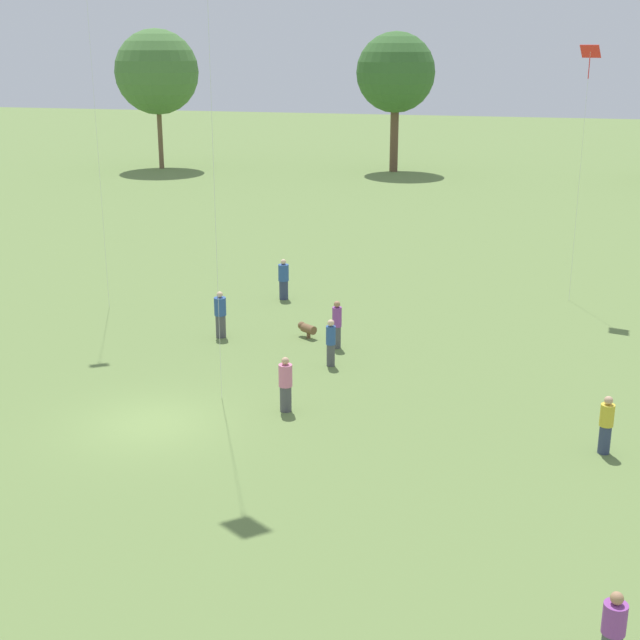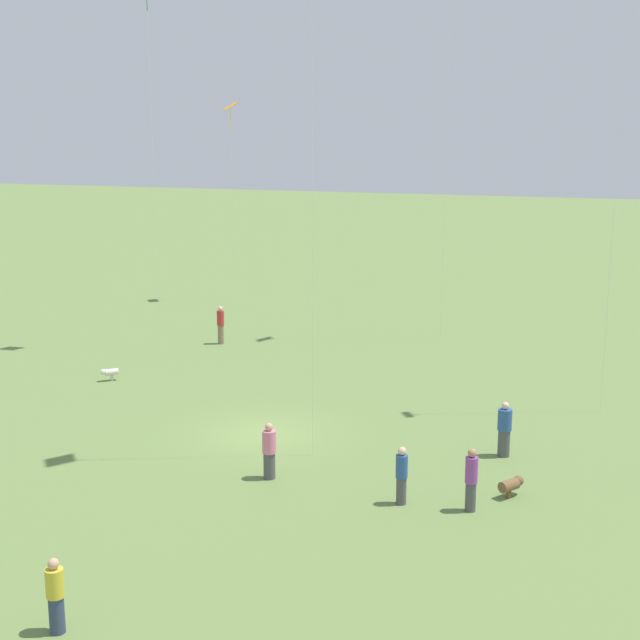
{
  "view_description": "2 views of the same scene",
  "coord_description": "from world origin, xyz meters",
  "px_view_note": "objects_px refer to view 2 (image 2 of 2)",
  "views": [
    {
      "loc": [
        10.84,
        -22.42,
        10.84
      ],
      "look_at": [
        5.13,
        0.19,
        3.57
      ],
      "focal_mm": 50.0,
      "sensor_mm": 36.0,
      "label": 1
    },
    {
      "loc": [
        26.8,
        12.4,
        10.3
      ],
      "look_at": [
        5.71,
        4.35,
        5.51
      ],
      "focal_mm": 50.0,
      "sensor_mm": 36.0,
      "label": 2
    }
  ],
  "objects_px": {
    "person_5": "(402,475)",
    "kite_0": "(231,115)",
    "person_2": "(221,325)",
    "person_4": "(56,596)",
    "dog_0": "(512,485)",
    "person_0": "(471,480)",
    "kite_4": "(147,8)",
    "dog_1": "(110,372)",
    "person_6": "(504,430)",
    "person_8": "(269,451)"
  },
  "relations": [
    {
      "from": "person_0",
      "to": "person_8",
      "type": "height_order",
      "value": "person_0"
    },
    {
      "from": "person_0",
      "to": "person_5",
      "type": "height_order",
      "value": "person_0"
    },
    {
      "from": "person_5",
      "to": "kite_0",
      "type": "xyz_separation_m",
      "value": [
        -26.34,
        -18.24,
        10.43
      ]
    },
    {
      "from": "dog_0",
      "to": "person_4",
      "type": "bearing_deg",
      "value": -93.26
    },
    {
      "from": "kite_4",
      "to": "person_5",
      "type": "bearing_deg",
      "value": 176.27
    },
    {
      "from": "person_2",
      "to": "kite_0",
      "type": "height_order",
      "value": "kite_0"
    },
    {
      "from": "person_5",
      "to": "person_8",
      "type": "bearing_deg",
      "value": -40.35
    },
    {
      "from": "person_2",
      "to": "kite_0",
      "type": "distance_m",
      "value": 15.65
    },
    {
      "from": "person_5",
      "to": "person_6",
      "type": "bearing_deg",
      "value": -148.01
    },
    {
      "from": "kite_0",
      "to": "person_4",
      "type": "bearing_deg",
      "value": 23.09
    },
    {
      "from": "person_6",
      "to": "person_4",
      "type": "bearing_deg",
      "value": 74.55
    },
    {
      "from": "person_8",
      "to": "kite_0",
      "type": "xyz_separation_m",
      "value": [
        -25.94,
        -14.0,
        10.42
      ]
    },
    {
      "from": "person_2",
      "to": "kite_0",
      "type": "xyz_separation_m",
      "value": [
        -10.82,
        -4.61,
        10.33
      ]
    },
    {
      "from": "kite_0",
      "to": "dog_0",
      "type": "distance_m",
      "value": 34.26
    },
    {
      "from": "person_0",
      "to": "kite_4",
      "type": "bearing_deg",
      "value": -51.45
    },
    {
      "from": "person_5",
      "to": "kite_0",
      "type": "height_order",
      "value": "kite_0"
    },
    {
      "from": "dog_0",
      "to": "person_0",
      "type": "bearing_deg",
      "value": -89.85
    },
    {
      "from": "kite_0",
      "to": "dog_1",
      "type": "distance_m",
      "value": 21.72
    },
    {
      "from": "dog_1",
      "to": "kite_0",
      "type": "bearing_deg",
      "value": -35.03
    },
    {
      "from": "person_5",
      "to": "dog_1",
      "type": "xyz_separation_m",
      "value": [
        -7.86,
        -14.95,
        -0.49
      ]
    },
    {
      "from": "person_4",
      "to": "dog_0",
      "type": "bearing_deg",
      "value": 171.59
    },
    {
      "from": "person_4",
      "to": "dog_0",
      "type": "relative_size",
      "value": 2.05
    },
    {
      "from": "person_0",
      "to": "person_8",
      "type": "relative_size",
      "value": 1.03
    },
    {
      "from": "person_6",
      "to": "dog_1",
      "type": "height_order",
      "value": "person_6"
    },
    {
      "from": "person_5",
      "to": "person_6",
      "type": "relative_size",
      "value": 0.93
    },
    {
      "from": "person_0",
      "to": "person_5",
      "type": "xyz_separation_m",
      "value": [
        0.23,
        -1.92,
        -0.06
      ]
    },
    {
      "from": "person_5",
      "to": "dog_0",
      "type": "bearing_deg",
      "value": 175.05
    },
    {
      "from": "person_2",
      "to": "person_4",
      "type": "distance_m",
      "value": 25.97
    },
    {
      "from": "person_2",
      "to": "person_8",
      "type": "xyz_separation_m",
      "value": [
        15.12,
        9.39,
        -0.1
      ]
    },
    {
      "from": "person_2",
      "to": "person_5",
      "type": "distance_m",
      "value": 20.66
    },
    {
      "from": "person_8",
      "to": "dog_0",
      "type": "xyz_separation_m",
      "value": [
        -1.23,
        7.07,
        -0.5
      ]
    },
    {
      "from": "person_0",
      "to": "dog_1",
      "type": "height_order",
      "value": "person_0"
    },
    {
      "from": "kite_0",
      "to": "person_0",
      "type": "bearing_deg",
      "value": 40.09
    },
    {
      "from": "kite_4",
      "to": "person_2",
      "type": "bearing_deg",
      "value": -110.8
    },
    {
      "from": "kite_0",
      "to": "dog_0",
      "type": "relative_size",
      "value": 14.62
    },
    {
      "from": "dog_1",
      "to": "person_4",
      "type": "bearing_deg",
      "value": 165.66
    },
    {
      "from": "kite_0",
      "to": "person_5",
      "type": "bearing_deg",
      "value": 37.12
    },
    {
      "from": "person_5",
      "to": "person_8",
      "type": "xyz_separation_m",
      "value": [
        -0.4,
        -4.25,
        0.01
      ]
    },
    {
      "from": "person_0",
      "to": "person_4",
      "type": "xyz_separation_m",
      "value": [
        9.17,
        -6.85,
        -0.08
      ]
    },
    {
      "from": "dog_1",
      "to": "person_5",
      "type": "bearing_deg",
      "value": -162.87
    },
    {
      "from": "person_4",
      "to": "kite_0",
      "type": "relative_size",
      "value": 0.14
    },
    {
      "from": "person_4",
      "to": "dog_0",
      "type": "xyz_separation_m",
      "value": [
        -10.57,
        7.76,
        -0.47
      ]
    },
    {
      "from": "person_0",
      "to": "kite_4",
      "type": "xyz_separation_m",
      "value": [
        -13.71,
        -18.07,
        14.86
      ]
    },
    {
      "from": "person_0",
      "to": "person_4",
      "type": "bearing_deg",
      "value": 38.95
    },
    {
      "from": "person_8",
      "to": "dog_0",
      "type": "distance_m",
      "value": 7.19
    },
    {
      "from": "person_5",
      "to": "kite_4",
      "type": "distance_m",
      "value": 26.03
    },
    {
      "from": "kite_0",
      "to": "kite_4",
      "type": "bearing_deg",
      "value": 11.98
    },
    {
      "from": "kite_4",
      "to": "dog_1",
      "type": "distance_m",
      "value": 16.6
    },
    {
      "from": "person_4",
      "to": "person_8",
      "type": "distance_m",
      "value": 9.37
    },
    {
      "from": "person_4",
      "to": "person_8",
      "type": "bearing_deg",
      "value": -156.34
    }
  ]
}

